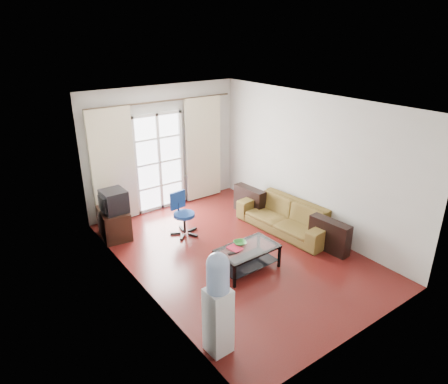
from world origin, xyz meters
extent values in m
plane|color=#5A1915|center=(0.00, 0.00, 0.00)|extent=(5.20, 5.20, 0.00)
plane|color=white|center=(0.00, 0.00, 2.70)|extent=(5.20, 5.20, 0.00)
cube|color=beige|center=(0.00, 2.60, 1.35)|extent=(3.60, 0.02, 2.70)
cube|color=beige|center=(0.00, -2.60, 1.35)|extent=(3.60, 0.02, 2.70)
cube|color=beige|center=(-1.80, 0.00, 1.35)|extent=(0.02, 5.20, 2.70)
cube|color=beige|center=(1.80, 0.00, 1.35)|extent=(0.02, 5.20, 2.70)
cube|color=white|center=(-0.15, 2.56, 1.07)|extent=(1.01, 0.02, 2.04)
cube|color=white|center=(-0.15, 2.54, 1.07)|extent=(1.16, 0.06, 2.15)
cylinder|color=#4C3F2D|center=(0.00, 2.50, 2.38)|extent=(3.30, 0.04, 0.04)
cube|color=beige|center=(-1.20, 2.48, 1.20)|extent=(0.90, 0.07, 2.35)
cube|color=beige|center=(0.95, 2.48, 1.20)|extent=(0.90, 0.07, 2.35)
cube|color=#9E9EA1|center=(0.80, 2.50, 0.33)|extent=(0.64, 0.12, 0.64)
imported|color=olive|center=(1.36, 0.12, 0.30)|extent=(2.19, 1.15, 0.60)
cube|color=silver|center=(-0.17, -0.54, 0.41)|extent=(1.05, 0.62, 0.01)
cube|color=black|center=(-0.17, -0.54, 0.13)|extent=(0.99, 0.56, 0.01)
cube|color=black|center=(-0.65, -0.82, 0.21)|extent=(0.04, 0.04, 0.41)
cube|color=black|center=(0.33, -0.80, 0.21)|extent=(0.04, 0.04, 0.41)
cube|color=black|center=(-0.66, -0.29, 0.21)|extent=(0.04, 0.04, 0.41)
cube|color=black|center=(0.31, -0.27, 0.21)|extent=(0.04, 0.04, 0.41)
imported|color=#31894A|center=(-0.20, -0.38, 0.45)|extent=(0.33, 0.33, 0.05)
imported|color=#AC3A15|center=(-0.46, -0.47, 0.43)|extent=(0.24, 0.29, 0.02)
cube|color=black|center=(-0.47, -0.55, 0.43)|extent=(0.19, 0.08, 0.02)
cube|color=black|center=(-1.52, 1.88, 0.28)|extent=(0.60, 0.81, 0.55)
cube|color=black|center=(-1.50, 1.81, 0.76)|extent=(0.43, 0.47, 0.43)
cube|color=#0C19E5|center=(-1.28, 1.81, 0.76)|extent=(0.02, 0.37, 0.31)
cube|color=black|center=(-1.68, 1.81, 0.76)|extent=(0.13, 0.32, 0.28)
cylinder|color=black|center=(-0.38, 1.15, 0.21)|extent=(0.05, 0.05, 0.43)
cylinder|color=navy|center=(-0.38, 1.15, 0.42)|extent=(0.41, 0.41, 0.07)
cube|color=navy|center=(-0.40, 1.34, 0.67)|extent=(0.34, 0.09, 0.36)
cube|color=silver|center=(-1.60, -1.74, 0.45)|extent=(0.30, 0.30, 0.91)
cylinder|color=#88A2D2|center=(-1.60, -1.74, 1.09)|extent=(0.28, 0.28, 0.36)
sphere|color=#88A2D2|center=(-1.60, -1.74, 1.27)|extent=(0.28, 0.28, 0.28)
cube|color=black|center=(-1.46, -1.74, 0.76)|extent=(0.04, 0.12, 0.10)
camera|label=1|loc=(-3.84, -4.96, 3.78)|focal=32.00mm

